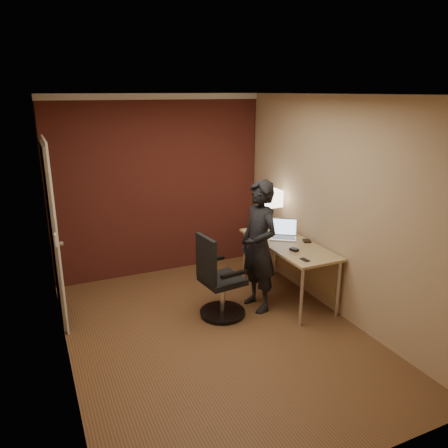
% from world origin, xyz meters
% --- Properties ---
extents(room, '(4.00, 4.00, 4.00)m').
position_xyz_m(room, '(-0.27, 1.54, 1.37)').
color(room, brown).
rests_on(room, ground).
extents(desk, '(0.60, 1.50, 0.73)m').
position_xyz_m(desk, '(1.25, 0.45, 0.60)').
color(desk, tan).
rests_on(desk, ground).
extents(desk_lamp, '(0.22, 0.22, 0.54)m').
position_xyz_m(desk_lamp, '(1.29, 1.05, 1.15)').
color(desk_lamp, silver).
rests_on(desk_lamp, desk).
extents(laptop, '(0.42, 0.40, 0.23)m').
position_xyz_m(laptop, '(1.24, 0.66, 0.79)').
color(laptop, silver).
rests_on(laptop, desk).
extents(mouse, '(0.08, 0.11, 0.03)m').
position_xyz_m(mouse, '(1.09, 0.18, 0.75)').
color(mouse, black).
rests_on(mouse, desk).
extents(phone, '(0.07, 0.12, 0.01)m').
position_xyz_m(phone, '(1.03, -0.12, 0.73)').
color(phone, black).
rests_on(phone, desk).
extents(wallet, '(0.12, 0.13, 0.02)m').
position_xyz_m(wallet, '(1.41, 0.38, 0.74)').
color(wallet, black).
rests_on(wallet, desk).
extents(office_chair, '(0.53, 0.58, 0.98)m').
position_xyz_m(office_chair, '(0.18, 0.34, 0.43)').
color(office_chair, black).
rests_on(office_chair, ground).
extents(person, '(0.44, 0.61, 1.57)m').
position_xyz_m(person, '(0.71, 0.35, 0.79)').
color(person, black).
rests_on(person, ground).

